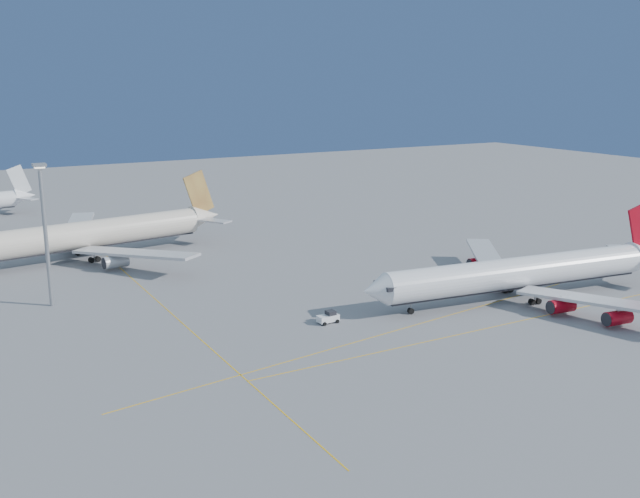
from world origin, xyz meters
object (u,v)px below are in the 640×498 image
at_px(airliner_virgin, 524,272).
at_px(airliner_etihad, 88,235).
at_px(light_mast, 45,223).
at_px(pushback_tug, 328,317).

height_order(airliner_virgin, airliner_etihad, airliner_etihad).
bearing_deg(light_mast, airliner_virgin, -26.35).
xyz_separation_m(pushback_tug, light_mast, (-38.68, 32.40, 14.14)).
xyz_separation_m(airliner_virgin, pushback_tug, (-38.41, 5.79, -3.98)).
distance_m(airliner_virgin, airliner_etihad, 95.18).
relative_size(airliner_virgin, light_mast, 2.58).
height_order(airliner_virgin, pushback_tug, airliner_virgin).
bearing_deg(airliner_etihad, pushback_tug, -77.63).
bearing_deg(pushback_tug, airliner_etihad, 108.42).
relative_size(pushback_tug, light_mast, 0.14).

